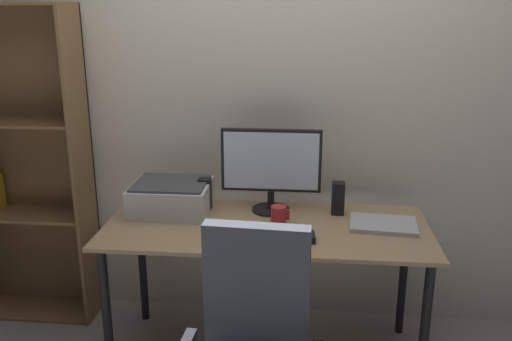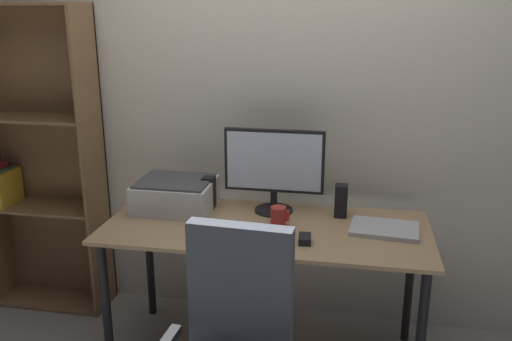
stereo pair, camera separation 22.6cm
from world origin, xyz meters
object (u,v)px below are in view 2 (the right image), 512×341
object	(u,v)px
mouse	(305,239)
speaker_right	(341,201)
laptop	(384,229)
bookshelf	(40,164)
speaker_left	(209,192)
desk	(266,241)
keyboard	(253,236)
monitor	(274,166)
printer	(176,194)
coffee_mug	(278,216)

from	to	relation	value
mouse	speaker_right	bearing A→B (deg)	62.66
laptop	bookshelf	world-z (taller)	bookshelf
speaker_left	desk	bearing A→B (deg)	-29.70
speaker_right	desk	bearing A→B (deg)	-151.26
speaker_right	speaker_left	bearing A→B (deg)	180.00
desk	speaker_left	distance (m)	0.43
laptop	speaker_right	world-z (taller)	speaker_right
keyboard	bookshelf	world-z (taller)	bookshelf
mouse	speaker_left	distance (m)	0.66
desk	laptop	xyz separation A→B (m)	(0.57, 0.04, 0.10)
speaker_left	bookshelf	distance (m)	1.08
monitor	bookshelf	distance (m)	1.43
speaker_right	bookshelf	size ratio (longest dim) A/B	0.09
printer	bookshelf	size ratio (longest dim) A/B	0.22
mouse	coffee_mug	distance (m)	0.24
mouse	speaker_left	xyz separation A→B (m)	(-0.55, 0.36, 0.07)
laptop	bookshelf	bearing A→B (deg)	176.70
laptop	desk	bearing A→B (deg)	-170.52
keyboard	speaker_left	distance (m)	0.47
keyboard	speaker_left	size ratio (longest dim) A/B	1.71
monitor	laptop	world-z (taller)	monitor
monitor	printer	size ratio (longest dim) A/B	1.29
speaker_left	printer	size ratio (longest dim) A/B	0.43
laptop	speaker_right	xyz separation A→B (m)	(-0.22, 0.15, 0.07)
desk	mouse	distance (m)	0.28
monitor	speaker_right	world-z (taller)	monitor
desk	bookshelf	world-z (taller)	bookshelf
mouse	monitor	bearing A→B (deg)	114.23
mouse	printer	bearing A→B (deg)	152.29
monitor	desk	bearing A→B (deg)	-91.93
printer	speaker_right	bearing A→B (deg)	3.30
keyboard	monitor	bearing A→B (deg)	83.94
monitor	printer	world-z (taller)	monitor
speaker_right	printer	xyz separation A→B (m)	(-0.87, -0.05, -0.00)
speaker_left	monitor	bearing A→B (deg)	1.30
keyboard	speaker_right	bearing A→B (deg)	42.44
bookshelf	mouse	bearing A→B (deg)	-17.33
speaker_right	printer	distance (m)	0.87
printer	speaker_left	bearing A→B (deg)	16.53
desk	speaker_right	distance (m)	0.44
speaker_left	printer	xyz separation A→B (m)	(-0.17, -0.05, -0.00)
coffee_mug	speaker_right	xyz separation A→B (m)	(0.30, 0.18, 0.04)
desk	printer	distance (m)	0.56
monitor	coffee_mug	size ratio (longest dim) A/B	5.46
coffee_mug	speaker_left	world-z (taller)	speaker_left
keyboard	desk	bearing A→B (deg)	77.17
coffee_mug	speaker_left	distance (m)	0.44
bookshelf	printer	bearing A→B (deg)	-12.51
coffee_mug	keyboard	bearing A→B (deg)	-119.40
coffee_mug	bookshelf	distance (m)	1.51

